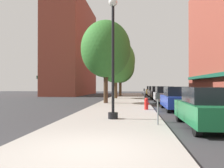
{
  "coord_description": "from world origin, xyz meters",
  "views": [
    {
      "loc": [
        1.15,
        -5.49,
        1.72
      ],
      "look_at": [
        -1.35,
        18.33,
        1.91
      ],
      "focal_mm": 36.07,
      "sensor_mm": 36.0,
      "label": 1
    }
  ],
  "objects_px": {
    "car_black": "(158,93)",
    "lamppost": "(113,55)",
    "car_green": "(206,108)",
    "tree_far": "(116,61)",
    "car_blue": "(177,99)",
    "parking_meter_far": "(158,105)",
    "car_silver": "(164,95)",
    "tree_mid": "(120,66)",
    "car_yellow": "(151,91)",
    "parking_meter_near": "(144,93)",
    "car_white": "(154,92)",
    "fire_hydrant": "(146,104)",
    "tree_near": "(106,49)"
  },
  "relations": [
    {
      "from": "car_green",
      "to": "tree_near",
      "type": "bearing_deg",
      "value": 118.57
    },
    {
      "from": "tree_far",
      "to": "car_blue",
      "type": "xyz_separation_m",
      "value": [
        5.4,
        -12.77,
        -4.14
      ]
    },
    {
      "from": "parking_meter_far",
      "to": "tree_near",
      "type": "height_order",
      "value": "tree_near"
    },
    {
      "from": "fire_hydrant",
      "to": "car_yellow",
      "type": "height_order",
      "value": "car_yellow"
    },
    {
      "from": "parking_meter_far",
      "to": "car_green",
      "type": "height_order",
      "value": "car_green"
    },
    {
      "from": "car_white",
      "to": "tree_near",
      "type": "bearing_deg",
      "value": -108.65
    },
    {
      "from": "tree_mid",
      "to": "car_yellow",
      "type": "bearing_deg",
      "value": 55.63
    },
    {
      "from": "car_blue",
      "to": "car_black",
      "type": "xyz_separation_m",
      "value": [
        0.0,
        13.34,
        0.0
      ]
    },
    {
      "from": "tree_mid",
      "to": "car_white",
      "type": "height_order",
      "value": "tree_mid"
    },
    {
      "from": "car_black",
      "to": "tree_mid",
      "type": "bearing_deg",
      "value": 134.36
    },
    {
      "from": "lamppost",
      "to": "tree_near",
      "type": "relative_size",
      "value": 0.77
    },
    {
      "from": "lamppost",
      "to": "car_yellow",
      "type": "bearing_deg",
      "value": 82.86
    },
    {
      "from": "lamppost",
      "to": "tree_mid",
      "type": "xyz_separation_m",
      "value": [
        -1.26,
        23.89,
        1.52
      ]
    },
    {
      "from": "car_yellow",
      "to": "parking_meter_near",
      "type": "bearing_deg",
      "value": -94.56
    },
    {
      "from": "lamppost",
      "to": "tree_near",
      "type": "bearing_deg",
      "value": 99.61
    },
    {
      "from": "car_green",
      "to": "car_yellow",
      "type": "distance_m",
      "value": 32.9
    },
    {
      "from": "parking_meter_near",
      "to": "tree_mid",
      "type": "height_order",
      "value": "tree_mid"
    },
    {
      "from": "parking_meter_far",
      "to": "tree_mid",
      "type": "height_order",
      "value": "tree_mid"
    },
    {
      "from": "tree_near",
      "to": "fire_hydrant",
      "type": "bearing_deg",
      "value": -57.44
    },
    {
      "from": "tree_far",
      "to": "car_green",
      "type": "bearing_deg",
      "value": -74.42
    },
    {
      "from": "tree_near",
      "to": "car_yellow",
      "type": "relative_size",
      "value": 1.79
    },
    {
      "from": "car_black",
      "to": "lamppost",
      "type": "bearing_deg",
      "value": -101.83
    },
    {
      "from": "tree_mid",
      "to": "car_blue",
      "type": "bearing_deg",
      "value": -74.45
    },
    {
      "from": "lamppost",
      "to": "fire_hydrant",
      "type": "distance_m",
      "value": 5.49
    },
    {
      "from": "parking_meter_far",
      "to": "car_yellow",
      "type": "distance_m",
      "value": 33.05
    },
    {
      "from": "parking_meter_far",
      "to": "car_silver",
      "type": "bearing_deg",
      "value": 81.93
    },
    {
      "from": "car_green",
      "to": "car_blue",
      "type": "height_order",
      "value": "same"
    },
    {
      "from": "parking_meter_far",
      "to": "car_white",
      "type": "distance_m",
      "value": 26.64
    },
    {
      "from": "parking_meter_far",
      "to": "tree_far",
      "type": "relative_size",
      "value": 0.17
    },
    {
      "from": "parking_meter_near",
      "to": "car_black",
      "type": "xyz_separation_m",
      "value": [
        1.95,
        5.5,
        -0.14
      ]
    },
    {
      "from": "lamppost",
      "to": "car_green",
      "type": "height_order",
      "value": "lamppost"
    },
    {
      "from": "lamppost",
      "to": "fire_hydrant",
      "type": "height_order",
      "value": "lamppost"
    },
    {
      "from": "lamppost",
      "to": "car_white",
      "type": "height_order",
      "value": "lamppost"
    },
    {
      "from": "lamppost",
      "to": "parking_meter_far",
      "type": "xyz_separation_m",
      "value": [
        1.99,
        -1.5,
        -2.25
      ]
    },
    {
      "from": "car_blue",
      "to": "car_black",
      "type": "height_order",
      "value": "same"
    },
    {
      "from": "car_green",
      "to": "car_yellow",
      "type": "xyz_separation_m",
      "value": [
        0.0,
        32.9,
        0.0
      ]
    },
    {
      "from": "tree_mid",
      "to": "car_green",
      "type": "distance_m",
      "value": 26.12
    },
    {
      "from": "car_blue",
      "to": "car_silver",
      "type": "height_order",
      "value": "same"
    },
    {
      "from": "lamppost",
      "to": "car_silver",
      "type": "xyz_separation_m",
      "value": [
        3.94,
        12.25,
        -2.39
      ]
    },
    {
      "from": "tree_far",
      "to": "car_black",
      "type": "height_order",
      "value": "tree_far"
    },
    {
      "from": "parking_meter_far",
      "to": "car_white",
      "type": "xyz_separation_m",
      "value": [
        1.95,
        26.57,
        -0.14
      ]
    },
    {
      "from": "tree_mid",
      "to": "car_white",
      "type": "xyz_separation_m",
      "value": [
        5.21,
        1.18,
        -3.91
      ]
    },
    {
      "from": "car_silver",
      "to": "tree_near",
      "type": "bearing_deg",
      "value": -155.0
    },
    {
      "from": "fire_hydrant",
      "to": "car_white",
      "type": "height_order",
      "value": "car_white"
    },
    {
      "from": "tree_near",
      "to": "tree_far",
      "type": "relative_size",
      "value": 1.0
    },
    {
      "from": "tree_near",
      "to": "car_blue",
      "type": "xyz_separation_m",
      "value": [
        5.62,
        -4.71,
        -4.33
      ]
    },
    {
      "from": "parking_meter_near",
      "to": "tree_near",
      "type": "xyz_separation_m",
      "value": [
        -3.67,
        -3.14,
        4.19
      ]
    },
    {
      "from": "car_silver",
      "to": "car_yellow",
      "type": "bearing_deg",
      "value": 92.23
    },
    {
      "from": "tree_far",
      "to": "car_yellow",
      "type": "bearing_deg",
      "value": 68.28
    },
    {
      "from": "lamppost",
      "to": "parking_meter_near",
      "type": "relative_size",
      "value": 4.5
    }
  ]
}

